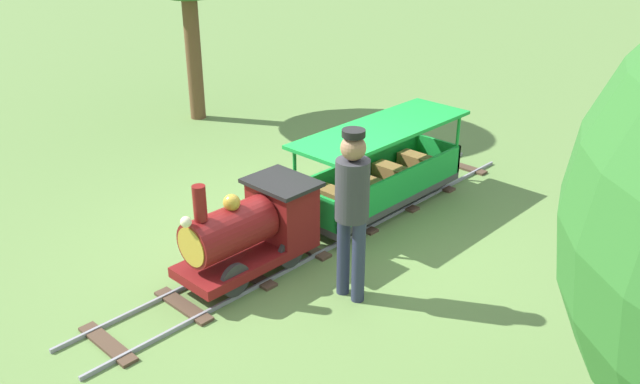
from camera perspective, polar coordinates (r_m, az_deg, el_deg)
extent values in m
plane|color=#608442|center=(7.10, -0.63, -4.31)|extent=(60.00, 60.00, 0.00)
cube|color=gray|center=(7.09, 2.03, -4.18)|extent=(0.03, 6.05, 0.04)
cube|color=gray|center=(7.38, -0.74, -2.94)|extent=(0.03, 6.05, 0.04)
cube|color=#4C3828|center=(9.17, 12.01, 2.16)|extent=(0.72, 0.14, 0.03)
cube|color=#4C3828|center=(8.57, 9.29, 0.79)|extent=(0.72, 0.14, 0.03)
cube|color=#4C3828|center=(8.01, 6.17, -0.79)|extent=(0.72, 0.14, 0.03)
cube|color=#4C3828|center=(7.48, 2.60, -2.59)|extent=(0.72, 0.14, 0.03)
cube|color=#4C3828|center=(7.00, -1.51, -4.64)|extent=(0.72, 0.14, 0.03)
cube|color=#4C3828|center=(6.56, -6.22, -6.96)|extent=(0.72, 0.14, 0.03)
cube|color=#4C3828|center=(6.19, -11.61, -9.52)|extent=(0.72, 0.14, 0.03)
cube|color=#4C3828|center=(5.89, -17.72, -12.27)|extent=(0.72, 0.14, 0.03)
cube|color=maroon|center=(6.47, -6.24, -5.45)|extent=(0.60, 1.40, 0.10)
cylinder|color=maroon|center=(6.19, -7.79, -3.30)|extent=(0.44, 0.85, 0.44)
cylinder|color=#B7932D|center=(5.97, -10.96, -4.66)|extent=(0.37, 0.02, 0.37)
cylinder|color=maroon|center=(5.86, -10.25, -0.95)|extent=(0.12, 0.12, 0.33)
sphere|color=#B7932D|center=(6.09, -7.57, -0.90)|extent=(0.16, 0.16, 0.16)
cube|color=maroon|center=(6.59, -3.23, -1.53)|extent=(0.60, 0.45, 0.55)
cube|color=black|center=(6.46, -3.29, 0.82)|extent=(0.68, 0.53, 0.04)
sphere|color=#F2EAB2|center=(5.83, -11.40, -2.53)|extent=(0.10, 0.10, 0.10)
cylinder|color=#2D2D2D|center=(6.12, -7.27, -7.49)|extent=(0.05, 0.32, 0.32)
cylinder|color=#2D2D2D|center=(6.45, -9.99, -5.87)|extent=(0.05, 0.32, 0.32)
cylinder|color=#2D2D2D|center=(6.52, -2.52, -5.17)|extent=(0.05, 0.32, 0.32)
cylinder|color=#2D2D2D|center=(6.83, -5.31, -3.77)|extent=(0.05, 0.32, 0.32)
cube|color=#3F3F3F|center=(7.77, 5.16, -0.23)|extent=(0.68, 2.25, 0.08)
cube|color=green|center=(7.51, 7.11, 0.55)|extent=(0.04, 2.25, 0.35)
cube|color=green|center=(7.87, 3.42, 1.87)|extent=(0.04, 2.25, 0.35)
cube|color=green|center=(6.93, -0.53, -1.40)|extent=(0.68, 0.04, 0.35)
cube|color=green|center=(8.52, 9.90, 3.35)|extent=(0.68, 0.04, 0.35)
cylinder|color=green|center=(6.67, 1.55, -0.58)|extent=(0.04, 0.04, 0.75)
cylinder|color=green|center=(7.06, -2.16, 0.90)|extent=(0.04, 0.04, 0.75)
cylinder|color=green|center=(8.27, 11.64, 4.03)|extent=(0.04, 0.04, 0.75)
cylinder|color=green|center=(8.59, 8.19, 5.07)|extent=(0.04, 0.04, 0.75)
cube|color=green|center=(7.47, 5.40, 5.42)|extent=(0.78, 2.35, 0.04)
cube|color=olive|center=(8.25, 8.40, 2.33)|extent=(0.52, 0.20, 0.24)
cube|color=olive|center=(7.89, 6.32, 1.37)|extent=(0.52, 0.20, 0.24)
cube|color=olive|center=(7.53, 4.04, 0.31)|extent=(0.52, 0.20, 0.24)
cube|color=olive|center=(7.20, 1.55, -0.84)|extent=(0.52, 0.20, 0.24)
cylinder|color=#262626|center=(7.10, 2.65, -2.87)|extent=(0.04, 0.24, 0.24)
cylinder|color=#262626|center=(7.39, -0.14, -1.69)|extent=(0.04, 0.24, 0.24)
cylinder|color=#262626|center=(8.24, 9.89, 0.83)|extent=(0.04, 0.24, 0.24)
cylinder|color=#262626|center=(8.49, 7.25, 1.74)|extent=(0.04, 0.24, 0.24)
cylinder|color=#282D47|center=(5.97, 3.31, -5.98)|extent=(0.12, 0.12, 0.80)
cylinder|color=#282D47|center=(6.07, 2.01, -5.38)|extent=(0.12, 0.12, 0.80)
cylinder|color=#333338|center=(5.71, 2.78, 0.18)|extent=(0.30, 0.30, 0.55)
sphere|color=#936B4C|center=(5.56, 2.87, 3.79)|extent=(0.22, 0.22, 0.22)
cylinder|color=black|center=(5.52, 2.89, 5.05)|extent=(0.20, 0.20, 0.06)
cylinder|color=brown|center=(10.86, -10.79, 11.83)|extent=(0.24, 0.24, 2.21)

